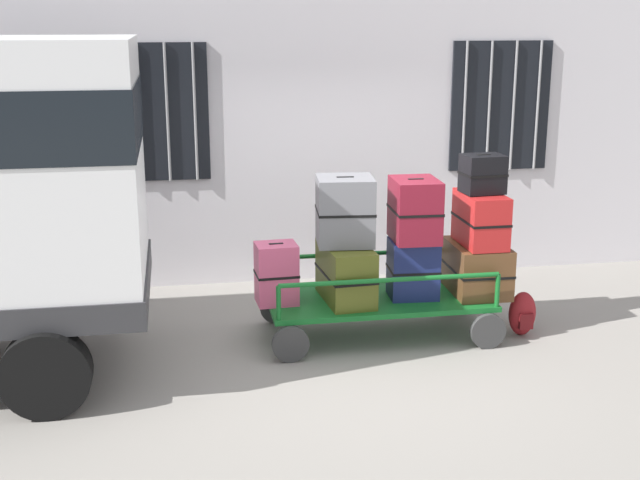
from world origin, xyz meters
name	(u,v)px	position (x,y,z in m)	size (l,w,h in m)	color
ground_plane	(354,347)	(0.00, 0.00, 0.00)	(40.00, 40.00, 0.00)	gray
building_wall	(313,64)	(0.00, 2.34, 2.50)	(12.00, 0.38, 5.00)	silver
luggage_cart	(378,304)	(0.29, 0.26, 0.32)	(2.21, 1.07, 0.39)	#146023
cart_railing	(379,270)	(0.29, 0.26, 0.67)	(2.10, 0.94, 0.34)	#146023
suitcase_left_bottom	(276,274)	(-0.70, 0.27, 0.68)	(0.41, 0.35, 0.59)	#CC4C72
suitcase_midleft_bottom	(346,273)	(-0.04, 0.24, 0.66)	(0.47, 0.81, 0.55)	#4C5119
suitcase_midleft_middle	(345,211)	(-0.04, 0.30, 1.25)	(0.58, 0.55, 0.64)	slate
suitcase_center_bottom	(413,269)	(0.62, 0.23, 0.67)	(0.49, 0.42, 0.57)	navy
suitcase_center_middle	(415,210)	(0.62, 0.23, 1.25)	(0.45, 0.56, 0.59)	maroon
suitcase_midright_bottom	(477,268)	(1.28, 0.27, 0.63)	(0.54, 0.76, 0.49)	brown
suitcase_midright_middle	(481,219)	(1.28, 0.23, 1.13)	(0.38, 0.66, 0.51)	#B21E1E
suitcase_midright_top	(483,174)	(1.28, 0.24, 1.57)	(0.41, 0.34, 0.37)	black
backpack	(522,314)	(1.67, 0.02, 0.22)	(0.27, 0.22, 0.44)	maroon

